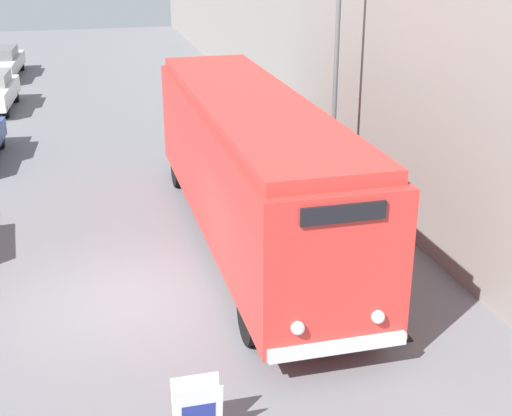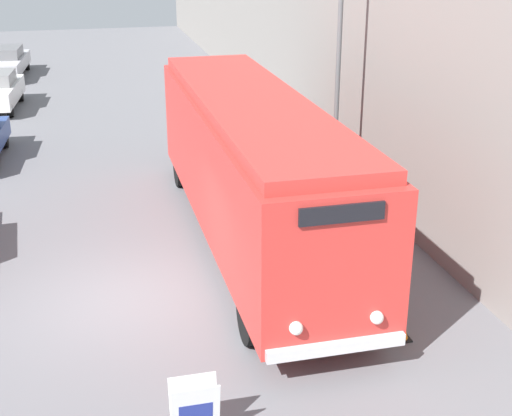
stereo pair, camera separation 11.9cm
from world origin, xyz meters
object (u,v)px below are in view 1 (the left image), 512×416
(traffic_cone, at_px, (401,324))
(sign_board, at_px, (198,412))
(vintage_bus, at_px, (251,163))
(streetlamp, at_px, (338,23))

(traffic_cone, bearing_deg, sign_board, -156.21)
(vintage_bus, height_order, sign_board, vintage_bus)
(streetlamp, bearing_deg, vintage_bus, -144.10)
(sign_board, xyz_separation_m, streetlamp, (5.03, 8.32, 4.13))
(streetlamp, bearing_deg, traffic_cone, -99.58)
(streetlamp, relative_size, traffic_cone, 12.57)
(vintage_bus, bearing_deg, traffic_cone, -71.93)
(sign_board, relative_size, traffic_cone, 1.66)
(sign_board, distance_m, traffic_cone, 4.28)
(sign_board, relative_size, streetlamp, 0.13)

